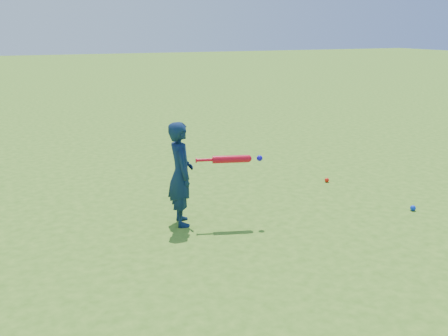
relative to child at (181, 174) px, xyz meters
The scene contains 5 objects.
ground 0.86m from the child, 106.69° to the left, with size 80.00×80.00×0.00m, color #40731B.
child is the anchor object (origin of this frame).
ground_ball_red 2.66m from the child, 15.46° to the left, with size 0.07×0.07×0.07m, color red.
ground_ball_blue 2.96m from the child, 14.90° to the right, with size 0.07×0.07×0.07m, color #0C32D4.
bat_swing 0.63m from the child, 20.35° to the right, with size 0.75×0.26×0.09m.
Camera 1 is at (-1.53, -5.81, 2.22)m, focal length 40.00 mm.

